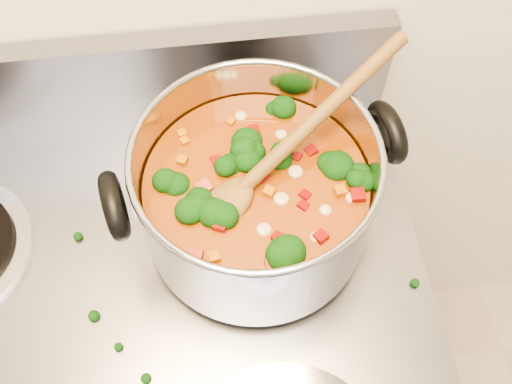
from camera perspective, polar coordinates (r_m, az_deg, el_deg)
stockpot at (r=0.65m, az=-0.04°, el=-0.18°), size 0.33×0.27×0.16m
wooden_spoon at (r=0.62m, az=1.50°, el=3.07°), size 0.27×0.19×0.12m
cooktop_crumbs at (r=0.76m, az=4.81°, el=0.92°), size 0.40×0.29×0.01m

